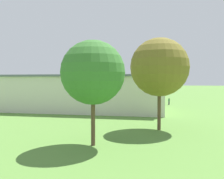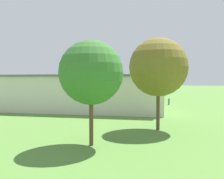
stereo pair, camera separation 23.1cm
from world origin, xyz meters
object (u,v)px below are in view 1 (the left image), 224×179
Objects in this scene: car_yellow at (11,98)px; hangar at (66,92)px; person_beside_truck at (169,101)px; person_at_fence_line at (154,101)px; tree_near_perimeter_road at (93,73)px; biplane at (128,85)px; tree_behind_hangar_right at (159,67)px.

hangar is at bearing 150.21° from car_yellow.
person_beside_truck is 1.08× the size of person_at_fence_line.
person_at_fence_line is at bearing -179.20° from car_yellow.
tree_near_perimeter_road reaches higher than hangar.
biplane is 34.80m from car_yellow.
person_at_fence_line is at bearing 116.41° from biplane.
car_yellow reaches higher than person_at_fence_line.
tree_near_perimeter_road is at bearing 133.52° from car_yellow.
hangar is 25.75m from tree_behind_hangar_right.
hangar is at bearing 37.69° from person_at_fence_line.
biplane is 21.53m from person_at_fence_line.
biplane is at bearing -75.95° from tree_behind_hangar_right.
tree_behind_hangar_right is (-12.13, 48.46, 2.93)m from biplane.
person_beside_truck is at bearing -145.94° from hangar.
car_yellow is 51.69m from tree_near_perimeter_road.
tree_behind_hangar_right is at bearing 104.05° from biplane.
person_beside_truck is (-12.89, 18.28, -3.50)m from biplane.
person_beside_truck is at bearing -98.98° from tree_near_perimeter_road.
hangar is at bearing -60.85° from tree_near_perimeter_road.
person_at_fence_line is at bearing -94.00° from tree_near_perimeter_road.
person_beside_truck is at bearing 125.19° from biplane.
person_beside_truck reaches higher than person_at_fence_line.
person_at_fence_line is 0.15× the size of tree_behind_hangar_right.
hangar is 25.62× the size of person_at_fence_line.
biplane is at bearing -83.17° from tree_near_perimeter_road.
biplane is 0.81× the size of tree_near_perimeter_road.
hangar is 21.11m from person_at_fence_line.
hangar is 5.33× the size of biplane.
hangar is 24.84m from car_yellow.
person_beside_truck is at bearing -168.03° from person_at_fence_line.
car_yellow is at bearing 0.80° from person_at_fence_line.
tree_behind_hangar_right is at bearing 139.18° from hangar.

